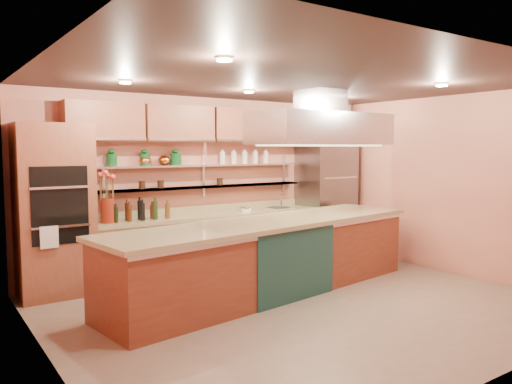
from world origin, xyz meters
TOP-DOWN VIEW (x-y plane):
  - floor at (0.00, 0.00)m, footprint 6.00×5.00m
  - ceiling at (0.00, 0.00)m, footprint 6.00×5.00m
  - wall_back at (0.00, 2.50)m, footprint 6.00×0.04m
  - wall_front at (0.00, -2.50)m, footprint 6.00×0.04m
  - wall_left at (-3.00, 0.00)m, footprint 0.04×5.00m
  - wall_right at (3.00, 0.00)m, footprint 0.04×5.00m
  - oven_stack at (-2.45, 2.18)m, footprint 0.95×0.64m
  - refrigerator at (2.35, 2.14)m, footprint 0.95×0.72m
  - back_counter at (-0.05, 2.20)m, footprint 3.84×0.64m
  - wall_shelf_lower at (-0.05, 2.37)m, footprint 3.60×0.26m
  - wall_shelf_upper at (-0.05, 2.37)m, footprint 3.60×0.26m
  - upper_cabinets at (0.00, 2.32)m, footprint 4.60×0.36m
  - range_hood at (0.88, 0.68)m, footprint 2.00×1.00m
  - ceiling_downlights at (0.00, 0.20)m, footprint 4.00×2.80m
  - island at (-0.02, 0.68)m, footprint 4.87×1.67m
  - flower_vase at (-1.75, 2.15)m, footprint 0.25×0.25m
  - oil_bottle_cluster at (-1.26, 2.15)m, footprint 0.93×0.57m
  - kitchen_scale at (0.54, 2.15)m, footprint 0.21×0.18m
  - bar_faucet at (1.38, 2.25)m, footprint 0.04×0.04m
  - copper_kettle at (-0.79, 2.37)m, footprint 0.25×0.25m
  - green_canister at (-0.57, 2.37)m, footprint 0.14×0.14m

SIDE VIEW (x-z plane):
  - floor at x=0.00m, z-range -0.02..0.00m
  - back_counter at x=-0.05m, z-range 0.00..0.93m
  - island at x=-0.02m, z-range 0.00..1.00m
  - kitchen_scale at x=0.54m, z-range 0.93..1.03m
  - bar_faucet at x=1.38m, z-range 0.93..1.15m
  - refrigerator at x=2.35m, z-range 0.00..2.10m
  - oil_bottle_cluster at x=-1.26m, z-range 0.93..1.22m
  - flower_vase at x=-1.75m, z-range 0.93..1.27m
  - oven_stack at x=-2.45m, z-range 0.00..2.30m
  - wall_shelf_lower at x=-0.05m, z-range 1.34..1.36m
  - wall_back at x=0.00m, z-range 0.00..2.80m
  - wall_front at x=0.00m, z-range 0.00..2.80m
  - wall_left at x=-3.00m, z-range 0.00..2.80m
  - wall_right at x=3.00m, z-range 0.00..2.80m
  - wall_shelf_upper at x=-0.05m, z-range 1.69..1.71m
  - copper_kettle at x=-0.79m, z-range 1.71..1.87m
  - green_canister at x=-0.57m, z-range 1.71..1.88m
  - range_hood at x=0.88m, z-range 2.02..2.48m
  - upper_cabinets at x=0.00m, z-range 2.08..2.62m
  - ceiling_downlights at x=0.00m, z-range 2.76..2.78m
  - ceiling at x=0.00m, z-range 2.79..2.81m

